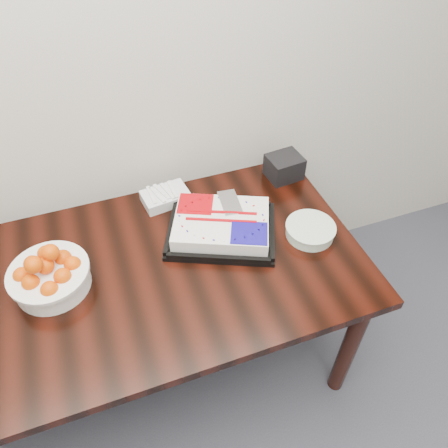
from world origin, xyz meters
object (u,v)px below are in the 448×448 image
object	(u,v)px
plate_stack	(310,230)
napkin_box	(284,167)
table	(130,290)
tangerine_bowl	(48,272)
cake_tray	(221,226)

from	to	relation	value
plate_stack	napkin_box	bearing A→B (deg)	80.69
table	tangerine_bowl	distance (m)	0.31
cake_tray	napkin_box	world-z (taller)	napkin_box
tangerine_bowl	plate_stack	world-z (taller)	tangerine_bowl
table	tangerine_bowl	size ratio (longest dim) A/B	6.32
plate_stack	napkin_box	xyz separation A→B (m)	(0.06, 0.38, 0.03)
cake_tray	plate_stack	xyz separation A→B (m)	(0.33, -0.13, -0.02)
table	tangerine_bowl	world-z (taller)	tangerine_bowl
napkin_box	table	bearing A→B (deg)	-157.43
tangerine_bowl	napkin_box	distance (m)	1.09
tangerine_bowl	cake_tray	bearing A→B (deg)	3.64
tangerine_bowl	plate_stack	distance (m)	1.00
tangerine_bowl	plate_stack	bearing A→B (deg)	-5.14
table	plate_stack	size ratio (longest dim) A/B	8.98
plate_stack	napkin_box	size ratio (longest dim) A/B	1.33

